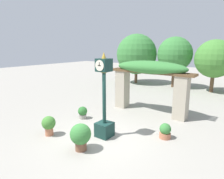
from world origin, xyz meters
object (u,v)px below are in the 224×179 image
(potted_plant_far_left, at_px, (81,135))
(potted_plant_far_right, at_px, (49,124))
(pedestal_clock, at_px, (104,105))
(potted_plant_near_left, at_px, (83,112))
(potted_plant_near_right, at_px, (165,131))

(potted_plant_far_left, xyz_separation_m, potted_plant_far_right, (-1.89, 0.06, -0.08))
(potted_plant_far_left, bearing_deg, pedestal_clock, 91.74)
(potted_plant_near_left, height_order, potted_plant_near_right, potted_plant_near_left)
(pedestal_clock, xyz_separation_m, potted_plant_near_right, (2.00, 1.30, -1.02))
(pedestal_clock, height_order, potted_plant_far_right, pedestal_clock)
(potted_plant_far_left, bearing_deg, potted_plant_far_right, 178.11)
(potted_plant_near_right, bearing_deg, pedestal_clock, -147.00)
(potted_plant_far_left, bearing_deg, potted_plant_near_right, 53.39)
(pedestal_clock, bearing_deg, potted_plant_far_left, -88.26)
(potted_plant_near_left, height_order, potted_plant_far_right, potted_plant_far_right)
(pedestal_clock, distance_m, potted_plant_near_left, 2.52)
(potted_plant_near_left, distance_m, potted_plant_far_left, 3.14)
(pedestal_clock, height_order, potted_plant_near_left, pedestal_clock)
(pedestal_clock, xyz_separation_m, potted_plant_far_right, (-1.85, -1.28, -0.85))
(pedestal_clock, bearing_deg, potted_plant_near_right, 33.00)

